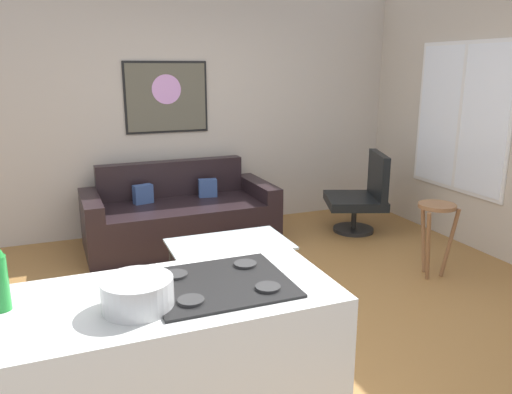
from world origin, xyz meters
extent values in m
cube|color=olive|center=(0.00, 0.00, -0.02)|extent=(6.40, 6.40, 0.04)
cube|color=#B7AD9F|center=(0.00, 2.42, 1.40)|extent=(6.40, 0.05, 2.80)
cube|color=#BCAF9C|center=(2.62, 0.30, 1.40)|extent=(0.05, 6.40, 2.80)
cube|color=black|center=(-0.26, 1.81, 0.23)|extent=(1.65, 0.95, 0.46)
cube|color=black|center=(-0.26, 2.19, 0.65)|extent=(1.64, 0.19, 0.39)
cube|color=black|center=(-1.16, 1.79, 0.31)|extent=(0.20, 0.92, 0.62)
cube|color=black|center=(0.65, 1.83, 0.31)|extent=(0.20, 0.92, 0.62)
cube|color=#334A7E|center=(-0.62, 1.97, 0.56)|extent=(0.22, 0.14, 0.20)
cube|color=#334A7E|center=(0.10, 1.98, 0.56)|extent=(0.21, 0.13, 0.20)
cube|color=silver|center=(-0.11, 0.61, 0.39)|extent=(1.03, 0.63, 0.02)
cylinder|color=#232326|center=(-0.57, 0.34, 0.19)|extent=(0.03, 0.03, 0.38)
cylinder|color=#232326|center=(0.35, 0.34, 0.19)|extent=(0.03, 0.03, 0.38)
cylinder|color=#232326|center=(-0.57, 0.88, 0.19)|extent=(0.03, 0.03, 0.38)
cylinder|color=#232326|center=(0.35, 0.88, 0.19)|extent=(0.03, 0.03, 0.38)
cylinder|color=black|center=(1.71, 1.49, 0.02)|extent=(0.47, 0.47, 0.04)
cylinder|color=black|center=(1.71, 1.49, 0.21)|extent=(0.06, 0.06, 0.34)
cube|color=black|center=(1.71, 1.49, 0.37)|extent=(0.84, 0.85, 0.10)
cube|color=black|center=(1.95, 1.40, 0.67)|extent=(0.31, 0.65, 0.51)
cylinder|color=brown|center=(1.68, 0.13, 0.67)|extent=(0.33, 0.33, 0.03)
cylinder|color=brown|center=(1.68, 0.27, 0.33)|extent=(0.04, 0.13, 0.65)
cylinder|color=brown|center=(1.56, 0.06, 0.33)|extent=(0.13, 0.10, 0.65)
cylinder|color=brown|center=(1.80, 0.06, 0.33)|extent=(0.13, 0.10, 0.65)
cube|color=white|center=(-1.06, -1.28, 0.47)|extent=(1.54, 0.70, 0.93)
cube|color=black|center=(-0.78, -1.28, 0.94)|extent=(0.60, 0.52, 0.01)
cylinder|color=#2D2D2D|center=(-0.95, -1.42, 0.95)|extent=(0.11, 0.11, 0.01)
cylinder|color=#2D2D2D|center=(-0.61, -1.42, 0.95)|extent=(0.11, 0.11, 0.01)
cylinder|color=#2D2D2D|center=(-0.95, -1.14, 0.95)|extent=(0.11, 0.11, 0.01)
cylinder|color=#2D2D2D|center=(-0.61, -1.14, 0.95)|extent=(0.11, 0.11, 0.01)
cylinder|color=silver|center=(-1.16, -1.37, 0.94)|extent=(0.16, 0.16, 0.01)
cylinder|color=silver|center=(-1.16, -1.37, 0.99)|extent=(0.29, 0.29, 0.13)
cube|color=black|center=(-0.24, 2.39, 1.54)|extent=(0.93, 0.01, 0.79)
cube|color=#575444|center=(-0.24, 2.38, 1.54)|extent=(0.88, 0.02, 0.74)
cylinder|color=#CF91D2|center=(-0.24, 2.37, 1.62)|extent=(0.32, 0.01, 0.32)
cube|color=silver|center=(2.59, 0.90, 1.34)|extent=(0.02, 1.33, 1.58)
cube|color=white|center=(2.58, 0.90, 1.34)|extent=(0.01, 1.25, 1.50)
cube|color=silver|center=(2.58, 0.90, 1.34)|extent=(0.01, 0.04, 1.50)
camera|label=1|loc=(-1.39, -3.24, 1.87)|focal=34.93mm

